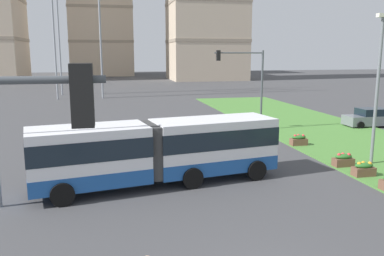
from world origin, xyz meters
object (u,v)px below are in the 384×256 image
at_px(traffic_light_far_right, 247,76).
at_px(streetlight_median, 378,83).
at_px(flower_planter_3, 364,169).
at_px(car_grey_wagon, 371,118).
at_px(articulated_bus, 159,150).
at_px(flower_planter_5, 299,140).
at_px(flower_planter_4, 343,160).

xyz_separation_m(traffic_light_far_right, streetlight_median, (3.56, -10.91, 0.18)).
bearing_deg(flower_planter_3, traffic_light_far_right, 97.32).
bearing_deg(streetlight_median, car_grey_wagon, 54.41).
xyz_separation_m(articulated_bus, traffic_light_far_right, (8.62, 11.77, 2.74)).
relative_size(articulated_bus, streetlight_median, 1.46).
bearing_deg(flower_planter_5, flower_planter_3, -90.00).
height_order(articulated_bus, streetlight_median, streetlight_median).
xyz_separation_m(car_grey_wagon, flower_planter_4, (-9.44, -10.74, -0.33)).
relative_size(car_grey_wagon, flower_planter_3, 4.02).
height_order(flower_planter_4, streetlight_median, streetlight_median).
bearing_deg(car_grey_wagon, flower_planter_5, -149.84).
xyz_separation_m(flower_planter_4, traffic_light_far_right, (-1.66, 11.12, 3.97)).
height_order(articulated_bus, car_grey_wagon, articulated_bus).
distance_m(car_grey_wagon, traffic_light_far_right, 11.69).
relative_size(articulated_bus, car_grey_wagon, 2.73).
bearing_deg(flower_planter_4, flower_planter_5, 90.00).
bearing_deg(streetlight_median, traffic_light_far_right, 108.06).
bearing_deg(articulated_bus, traffic_light_far_right, 53.79).
xyz_separation_m(car_grey_wagon, streetlight_median, (-7.54, -10.54, 3.82)).
relative_size(flower_planter_5, traffic_light_far_right, 0.17).
bearing_deg(articulated_bus, flower_planter_3, -6.36).
bearing_deg(flower_planter_5, car_grey_wagon, 30.16).
relative_size(flower_planter_3, streetlight_median, 0.13).
relative_size(articulated_bus, flower_planter_5, 10.96).
bearing_deg(flower_planter_4, traffic_light_far_right, 98.49).
relative_size(flower_planter_5, streetlight_median, 0.13).
relative_size(flower_planter_3, flower_planter_4, 1.00).
bearing_deg(articulated_bus, car_grey_wagon, 30.03).
distance_m(car_grey_wagon, flower_planter_4, 14.30).
distance_m(traffic_light_far_right, streetlight_median, 11.48).
bearing_deg(articulated_bus, flower_planter_4, 3.67).
height_order(car_grey_wagon, flower_planter_4, car_grey_wagon).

